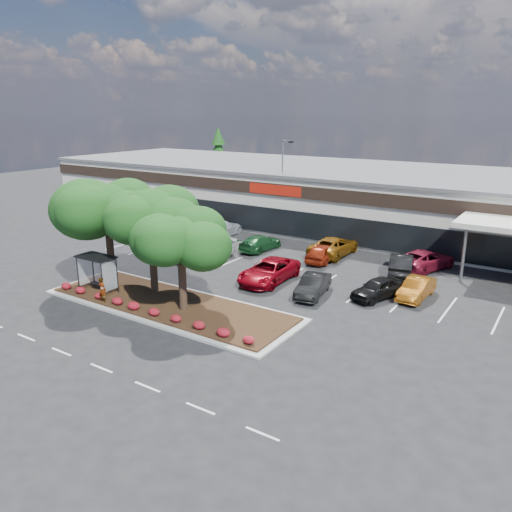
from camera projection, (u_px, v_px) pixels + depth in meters
The scene contains 26 objects.
ground at pixel (148, 335), 28.65m from camera, with size 160.00×160.00×0.00m, color black.
retail_store at pixel (369, 198), 54.89m from camera, with size 80.40×25.20×6.25m.
landscape_island at pixel (170, 304), 32.87m from camera, with size 18.00×6.00×0.26m.
lane_markings at pixel (248, 284), 37.07m from camera, with size 33.12×20.06×0.01m.
shrub_row at pixel (146, 309), 31.08m from camera, with size 17.00×0.80×0.50m, color maroon, non-canonical shape.
bus_shelter at pixel (98, 263), 34.32m from camera, with size 2.75×1.55×2.59m.
island_tree_west at pixel (109, 231), 35.29m from camera, with size 7.20×7.20×7.89m, color #113710, non-canonical shape.
island_tree_mid at pixel (152, 240), 34.08m from camera, with size 6.60×6.60×7.32m, color #113710, non-canonical shape.
island_tree_east at pixel (182, 260), 30.88m from camera, with size 5.80×5.80×6.50m, color #113710, non-canonical shape.
conifer_north_west at pixel (219, 158), 79.92m from camera, with size 4.40×4.40×10.00m, color #113710.
person_waiting at pixel (102, 290), 32.74m from camera, with size 0.61×0.40×1.68m, color #594C47.
light_pole at pixel (283, 192), 51.67m from camera, with size 1.40×0.80×9.58m.
car_0 at pixel (164, 242), 45.84m from camera, with size 2.52×5.47×1.52m, color black.
car_1 at pixel (174, 237), 47.74m from camera, with size 1.70×4.22×1.44m, color maroon.
car_2 at pixel (204, 250), 43.12m from camera, with size 2.27×5.58×1.62m, color #BDBDBD.
car_3 at pixel (269, 271), 37.41m from camera, with size 2.75×5.96×1.65m, color maroon.
car_4 at pixel (313, 285), 34.65m from camera, with size 1.54×4.42×1.45m, color black.
car_5 at pixel (377, 288), 34.10m from camera, with size 1.69×4.21×1.44m, color black.
car_6 at pixel (417, 288), 34.14m from camera, with size 1.49×4.27×1.41m, color #81440C.
car_9 at pixel (194, 228), 51.00m from camera, with size 2.86×6.20×1.72m, color maroon.
car_10 at pixel (220, 229), 50.63m from camera, with size 2.38×5.85×1.70m, color #B8BDC3.
car_11 at pixel (260, 243), 45.78m from camera, with size 1.98×4.88×1.42m, color #164621.
car_12 at pixel (334, 246), 44.23m from camera, with size 2.75×5.97×1.66m, color brown.
car_13 at pixel (322, 253), 42.44m from camera, with size 1.81×4.49×1.53m, color maroon.
car_14 at pixel (425, 260), 40.30m from camera, with size 2.66×5.76×1.60m, color maroon.
car_15 at pixel (401, 264), 39.26m from camera, with size 1.70×4.88×1.61m, color black.
Camera 1 is at (19.61, -18.45, 12.48)m, focal length 35.00 mm.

